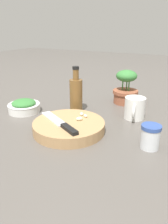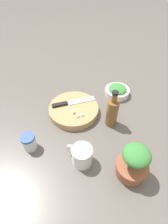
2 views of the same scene
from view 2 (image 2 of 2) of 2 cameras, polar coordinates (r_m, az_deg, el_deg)
ground_plane at (r=0.89m, az=0.24°, el=-4.62°), size 5.00×5.00×0.00m
cutting_board at (r=0.95m, az=-3.36°, el=0.73°), size 0.27×0.27×0.04m
chef_knife at (r=0.95m, az=-4.29°, el=3.13°), size 0.22×0.14×0.01m
garlic_cloves at (r=0.89m, az=-2.37°, el=-0.60°), size 0.04×0.07×0.01m
herb_bowl at (r=1.07m, az=10.81°, el=6.82°), size 0.15×0.15×0.06m
spice_jar at (r=0.82m, az=-17.49°, el=-9.35°), size 0.06×0.06×0.08m
coffee_mug at (r=0.74m, az=-0.81°, el=-14.02°), size 0.09×0.12×0.09m
oil_bottle at (r=0.86m, az=9.21°, el=0.06°), size 0.06×0.06×0.21m
potted_herb at (r=0.72m, az=15.70°, el=-16.05°), size 0.13×0.13×0.17m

